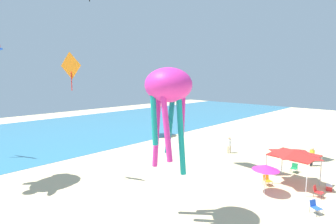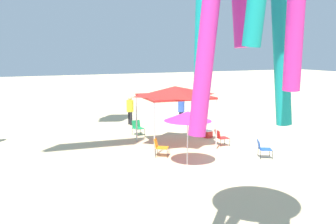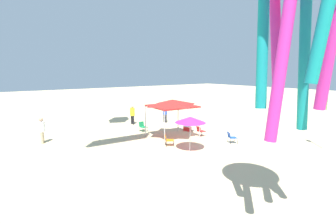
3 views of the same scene
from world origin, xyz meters
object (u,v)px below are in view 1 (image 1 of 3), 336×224
folding_chair_facing_ocean (315,206)px  person_beachcomber (312,155)px  folding_chair_left_of_tent (317,191)px  kite_diamond_orange (71,67)px  folding_chair_right_of_tent (267,179)px  kite_octopus_magenta (168,91)px  canopy_tent (294,153)px  cooler_box (329,187)px  person_far_stroller (229,144)px  beach_umbrella (266,167)px  folding_chair_near_cooler (294,167)px

folding_chair_facing_ocean → person_beachcomber: 10.14m
folding_chair_facing_ocean → folding_chair_left_of_tent: (2.62, 0.53, 0.00)m
folding_chair_left_of_tent → kite_diamond_orange: kite_diamond_orange is taller
folding_chair_right_of_tent → kite_octopus_magenta: size_ratio=0.13×
canopy_tent → person_beachcomber: (6.09, 0.25, -1.60)m
kite_octopus_magenta → cooler_box: bearing=-4.8°
folding_chair_left_of_tent → person_far_stroller: bearing=66.2°
folding_chair_left_of_tent → person_beachcomber: (7.10, 2.30, 0.63)m
beach_umbrella → folding_chair_right_of_tent: size_ratio=2.78×
folding_chair_left_of_tent → folding_chair_facing_ocean: bearing=-165.4°
folding_chair_left_of_tent → person_far_stroller: (5.34, 10.45, 0.63)m
folding_chair_left_of_tent → cooler_box: folding_chair_left_of_tent is taller
canopy_tent → folding_chair_near_cooler: size_ratio=4.15×
folding_chair_left_of_tent → folding_chair_near_cooler: bearing=38.9°
kite_octopus_magenta → kite_diamond_orange: size_ratio=1.98×
folding_chair_left_of_tent → person_beachcomber: size_ratio=0.44×
folding_chair_near_cooler → person_far_stroller: bearing=164.8°
person_beachcomber → kite_octopus_magenta: (-16.81, 3.40, 6.80)m
beach_umbrella → folding_chair_left_of_tent: bearing=-54.2°
kite_diamond_orange → folding_chair_near_cooler: bearing=-144.2°
folding_chair_right_of_tent → kite_octopus_magenta: 12.05m
beach_umbrella → cooler_box: bearing=-38.8°
beach_umbrella → kite_octopus_magenta: 9.94m
canopy_tent → person_far_stroller: (4.33, 8.40, -1.60)m
kite_diamond_orange → person_beachcomber: bearing=-140.3°
cooler_box → kite_octopus_magenta: size_ratio=0.12×
folding_chair_right_of_tent → cooler_box: 4.56m
person_beachcomber → kite_octopus_magenta: 18.45m
kite_diamond_orange → canopy_tent: bearing=-152.7°
canopy_tent → person_beachcomber: 6.30m
beach_umbrella → person_beachcomber: (9.24, -0.67, -0.96)m
person_far_stroller → kite_diamond_orange: (-16.06, 5.10, 8.38)m
beach_umbrella → kite_octopus_magenta: (-7.57, 2.72, 5.84)m
folding_chair_facing_ocean → person_far_stroller: bearing=80.7°
folding_chair_right_of_tent → person_far_stroller: bearing=83.2°
folding_chair_near_cooler → canopy_tent: bearing=-80.0°
kite_octopus_magenta → person_beachcomber: bearing=11.1°
folding_chair_left_of_tent → kite_diamond_orange: 20.92m
folding_chair_facing_ocean → person_far_stroller: size_ratio=0.44×
folding_chair_facing_ocean → kite_octopus_magenta: (-7.09, 6.23, 7.43)m
canopy_tent → person_beachcomber: canopy_tent is taller
folding_chair_facing_ocean → kite_diamond_orange: (-8.10, 16.07, 9.00)m
folding_chair_near_cooler → folding_chair_right_of_tent: size_ratio=1.00×
folding_chair_left_of_tent → folding_chair_right_of_tent: bearing=100.9°
folding_chair_near_cooler → kite_diamond_orange: (-14.80, 12.63, 9.00)m
person_far_stroller → kite_diamond_orange: kite_diamond_orange is taller
folding_chair_left_of_tent → cooler_box: 2.01m
cooler_box → folding_chair_near_cooler: bearing=56.9°
cooler_box → folding_chair_facing_ocean: bearing=-177.6°
canopy_tent → folding_chair_right_of_tent: (-1.48, 1.46, -2.22)m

